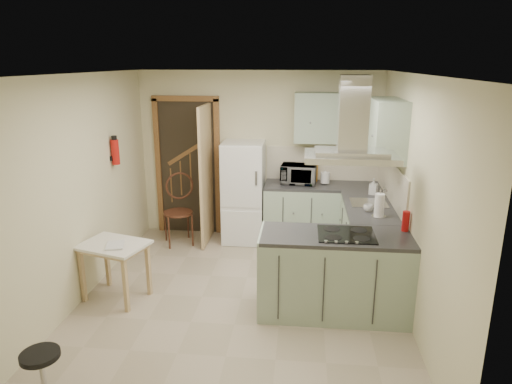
# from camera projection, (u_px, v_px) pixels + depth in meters

# --- Properties ---
(floor) EXTENTS (4.20, 4.20, 0.00)m
(floor) POSITION_uv_depth(u_px,v_px,m) (241.00, 299.00, 5.23)
(floor) COLOR tan
(floor) RESTS_ON ground
(ceiling) EXTENTS (4.20, 4.20, 0.00)m
(ceiling) POSITION_uv_depth(u_px,v_px,m) (239.00, 74.00, 4.54)
(ceiling) COLOR silver
(ceiling) RESTS_ON back_wall
(back_wall) EXTENTS (3.60, 0.00, 3.60)m
(back_wall) POSITION_uv_depth(u_px,v_px,m) (259.00, 155.00, 6.89)
(back_wall) COLOR beige
(back_wall) RESTS_ON floor
(left_wall) EXTENTS (0.00, 4.20, 4.20)m
(left_wall) POSITION_uv_depth(u_px,v_px,m) (80.00, 190.00, 5.06)
(left_wall) COLOR beige
(left_wall) RESTS_ON floor
(right_wall) EXTENTS (0.00, 4.20, 4.20)m
(right_wall) POSITION_uv_depth(u_px,v_px,m) (413.00, 199.00, 4.71)
(right_wall) COLOR beige
(right_wall) RESTS_ON floor
(doorway) EXTENTS (1.10, 0.12, 2.10)m
(doorway) POSITION_uv_depth(u_px,v_px,m) (188.00, 167.00, 7.03)
(doorway) COLOR brown
(doorway) RESTS_ON floor
(fridge) EXTENTS (0.60, 0.60, 1.50)m
(fridge) POSITION_uv_depth(u_px,v_px,m) (244.00, 192.00, 6.76)
(fridge) COLOR white
(fridge) RESTS_ON floor
(counter_back) EXTENTS (1.08, 0.60, 0.90)m
(counter_back) POSITION_uv_depth(u_px,v_px,m) (301.00, 213.00, 6.76)
(counter_back) COLOR #9EB2A0
(counter_back) RESTS_ON floor
(counter_right) EXTENTS (0.60, 1.95, 0.90)m
(counter_right) POSITION_uv_depth(u_px,v_px,m) (365.00, 232.00, 6.03)
(counter_right) COLOR #9EB2A0
(counter_right) RESTS_ON floor
(splashback) EXTENTS (1.68, 0.02, 0.50)m
(splashback) POSITION_uv_depth(u_px,v_px,m) (323.00, 163.00, 6.81)
(splashback) COLOR beige
(splashback) RESTS_ON counter_back
(wall_cabinet_back) EXTENTS (0.85, 0.35, 0.70)m
(wall_cabinet_back) POSITION_uv_depth(u_px,v_px,m) (325.00, 118.00, 6.46)
(wall_cabinet_back) COLOR #9EB2A0
(wall_cabinet_back) RESTS_ON back_wall
(wall_cabinet_right) EXTENTS (0.35, 0.90, 0.70)m
(wall_cabinet_right) POSITION_uv_depth(u_px,v_px,m) (386.00, 129.00, 5.37)
(wall_cabinet_right) COLOR #9EB2A0
(wall_cabinet_right) RESTS_ON right_wall
(peninsula) EXTENTS (1.55, 0.65, 0.90)m
(peninsula) POSITION_uv_depth(u_px,v_px,m) (334.00, 274.00, 4.83)
(peninsula) COLOR #9EB2A0
(peninsula) RESTS_ON floor
(hob) EXTENTS (0.58, 0.50, 0.01)m
(hob) POSITION_uv_depth(u_px,v_px,m) (346.00, 234.00, 4.70)
(hob) COLOR black
(hob) RESTS_ON peninsula
(extractor_hood) EXTENTS (0.90, 0.55, 0.10)m
(extractor_hood) POSITION_uv_depth(u_px,v_px,m) (351.00, 157.00, 4.47)
(extractor_hood) COLOR silver
(extractor_hood) RESTS_ON ceiling
(sink) EXTENTS (0.45, 0.40, 0.01)m
(sink) POSITION_uv_depth(u_px,v_px,m) (369.00, 203.00, 5.74)
(sink) COLOR silver
(sink) RESTS_ON counter_right
(fire_extinguisher) EXTENTS (0.10, 0.10, 0.32)m
(fire_extinguisher) POSITION_uv_depth(u_px,v_px,m) (115.00, 152.00, 5.85)
(fire_extinguisher) COLOR #B2140F
(fire_extinguisher) RESTS_ON left_wall
(drop_leaf_table) EXTENTS (0.83, 0.71, 0.67)m
(drop_leaf_table) POSITION_uv_depth(u_px,v_px,m) (116.00, 271.00, 5.17)
(drop_leaf_table) COLOR tan
(drop_leaf_table) RESTS_ON floor
(bentwood_chair) EXTENTS (0.56, 0.56, 0.96)m
(bentwood_chair) POSITION_uv_depth(u_px,v_px,m) (178.00, 213.00, 6.70)
(bentwood_chair) COLOR #4D2619
(bentwood_chair) RESTS_ON floor
(stool) EXTENTS (0.35, 0.35, 0.41)m
(stool) POSITION_uv_depth(u_px,v_px,m) (43.00, 375.00, 3.65)
(stool) COLOR black
(stool) RESTS_ON floor
(microwave) EXTENTS (0.53, 0.39, 0.28)m
(microwave) POSITION_uv_depth(u_px,v_px,m) (299.00, 174.00, 6.64)
(microwave) COLOR black
(microwave) RESTS_ON counter_back
(kettle) EXTENTS (0.16, 0.16, 0.19)m
(kettle) POSITION_uv_depth(u_px,v_px,m) (325.00, 178.00, 6.61)
(kettle) COLOR silver
(kettle) RESTS_ON counter_back
(cereal_box) EXTENTS (0.11, 0.19, 0.27)m
(cereal_box) POSITION_uv_depth(u_px,v_px,m) (314.00, 173.00, 6.72)
(cereal_box) COLOR orange
(cereal_box) RESTS_ON counter_back
(soap_bottle) EXTENTS (0.13, 0.13, 0.22)m
(soap_bottle) POSITION_uv_depth(u_px,v_px,m) (374.00, 186.00, 6.10)
(soap_bottle) COLOR silver
(soap_bottle) RESTS_ON counter_right
(paper_towel) EXTENTS (0.14, 0.14, 0.28)m
(paper_towel) POSITION_uv_depth(u_px,v_px,m) (379.00, 205.00, 5.21)
(paper_towel) COLOR white
(paper_towel) RESTS_ON counter_right
(cup) EXTENTS (0.13, 0.13, 0.08)m
(cup) POSITION_uv_depth(u_px,v_px,m) (368.00, 208.00, 5.42)
(cup) COLOR silver
(cup) RESTS_ON counter_right
(red_bottle) EXTENTS (0.09, 0.09, 0.22)m
(red_bottle) POSITION_uv_depth(u_px,v_px,m) (406.00, 221.00, 4.78)
(red_bottle) COLOR #B20F0F
(red_bottle) RESTS_ON peninsula
(book) EXTENTS (0.25, 0.30, 0.11)m
(book) POSITION_uv_depth(u_px,v_px,m) (106.00, 242.00, 4.98)
(book) COLOR brown
(book) RESTS_ON drop_leaf_table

